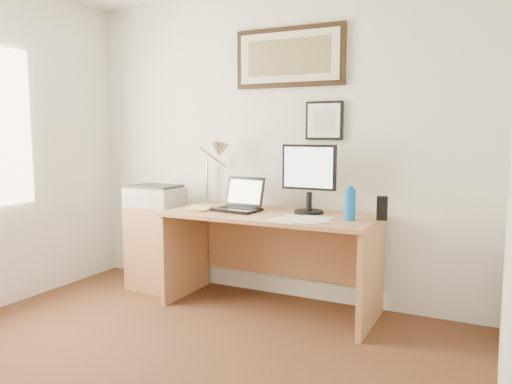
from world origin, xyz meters
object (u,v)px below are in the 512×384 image
Objects in this scene: side_cabinet at (161,247)px; desk at (275,242)px; book at (188,208)px; laptop at (240,203)px; water_bottle at (350,205)px; lcd_monitor at (309,175)px; printer at (155,196)px.

desk is (1.07, 0.04, 0.15)m from side_cabinet.
laptop is (0.40, 0.13, 0.05)m from book.
lcd_monitor is (-0.36, 0.15, 0.18)m from water_bottle.
desk is at bearing 2.70° from printer.
side_cabinet is 1.08m from desk.
book is at bearing -165.78° from lcd_monitor.
laptop is 0.83m from printer.
lcd_monitor is at bearing 3.45° from side_cabinet.
printer reaches higher than desk.
water_bottle reaches higher than book.
lcd_monitor is (0.53, 0.10, 0.23)m from laptop.
lcd_monitor reaches higher than water_bottle.
laptop is 0.59m from lcd_monitor.
book reaches higher than side_cabinet.
book is (0.39, -0.16, 0.39)m from side_cabinet.
printer is (-0.04, -0.02, 0.45)m from side_cabinet.
laptop is 0.69× the size of lcd_monitor.
printer reaches higher than book.
desk is 0.59m from lcd_monitor.
book is 0.46m from printer.
side_cabinet is at bearing 24.15° from printer.
lcd_monitor is at bearing 14.22° from book.
book is 0.48× the size of lcd_monitor.
desk is 4.44× the size of laptop.
desk is (0.68, 0.19, -0.24)m from book.
lcd_monitor is 1.18× the size of printer.
book is (-1.30, -0.09, -0.10)m from water_bottle.
water_bottle is 0.90m from laptop.
water_bottle reaches higher than side_cabinet.
printer is (-0.43, 0.14, 0.06)m from book.
water_bottle is at bearing -9.19° from desk.
water_bottle is at bearing -2.21° from side_cabinet.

